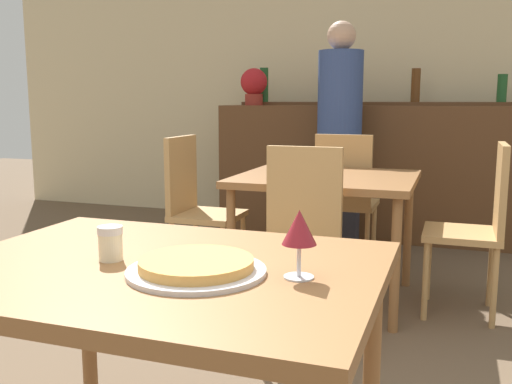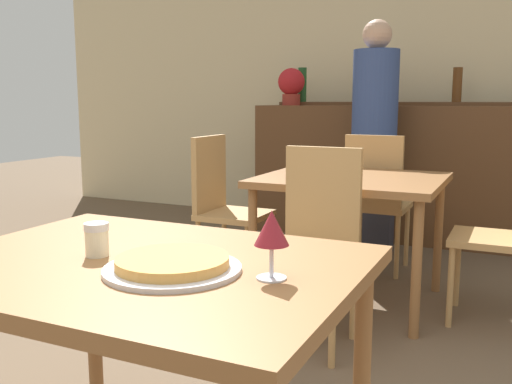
% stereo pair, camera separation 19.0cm
% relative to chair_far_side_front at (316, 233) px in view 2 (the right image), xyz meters
% --- Properties ---
extents(wall_back, '(8.00, 0.05, 2.80)m').
position_rel_chair_far_side_front_xyz_m(wall_back, '(0.01, 2.84, 0.86)').
color(wall_back, beige).
rests_on(wall_back, ground_plane).
extents(dining_table_near, '(1.09, 0.83, 0.76)m').
position_rel_chair_far_side_front_xyz_m(dining_table_near, '(0.01, -1.39, 0.14)').
color(dining_table_near, brown).
rests_on(dining_table_near, ground_plane).
extents(dining_table_far, '(1.00, 0.90, 0.74)m').
position_rel_chair_far_side_front_xyz_m(dining_table_far, '(0.00, 0.61, 0.12)').
color(dining_table_far, brown).
rests_on(dining_table_far, ground_plane).
extents(bar_counter, '(2.60, 0.56, 1.12)m').
position_rel_chair_far_side_front_xyz_m(bar_counter, '(0.01, 2.34, 0.02)').
color(bar_counter, brown).
rests_on(bar_counter, ground_plane).
extents(bar_back_shelf, '(2.39, 0.24, 0.34)m').
position_rel_chair_far_side_front_xyz_m(bar_back_shelf, '(-0.00, 2.48, 0.64)').
color(bar_back_shelf, brown).
rests_on(bar_back_shelf, bar_counter).
extents(chair_far_side_front, '(0.40, 0.40, 0.94)m').
position_rel_chair_far_side_front_xyz_m(chair_far_side_front, '(0.00, 0.00, 0.00)').
color(chair_far_side_front, tan).
rests_on(chair_far_side_front, ground_plane).
extents(chair_far_side_back, '(0.40, 0.40, 0.94)m').
position_rel_chair_far_side_front_xyz_m(chair_far_side_back, '(-0.00, 1.23, 0.00)').
color(chair_far_side_back, tan).
rests_on(chair_far_side_back, ground_plane).
extents(chair_far_side_left, '(0.40, 0.40, 0.94)m').
position_rel_chair_far_side_front_xyz_m(chair_far_side_left, '(-0.84, 0.61, 0.00)').
color(chair_far_side_left, tan).
rests_on(chair_far_side_left, ground_plane).
extents(chair_far_side_right, '(0.40, 0.40, 0.94)m').
position_rel_chair_far_side_front_xyz_m(chair_far_side_right, '(0.84, 0.61, 0.00)').
color(chair_far_side_right, tan).
rests_on(chair_far_side_right, ground_plane).
extents(pizza_tray, '(0.33, 0.33, 0.04)m').
position_rel_chair_far_side_front_xyz_m(pizza_tray, '(0.14, -1.43, 0.24)').
color(pizza_tray, silver).
rests_on(pizza_tray, dining_table_near).
extents(cheese_shaker, '(0.06, 0.06, 0.09)m').
position_rel_chair_far_side_front_xyz_m(cheese_shaker, '(-0.12, -1.40, 0.27)').
color(cheese_shaker, beige).
rests_on(cheese_shaker, dining_table_near).
extents(person_standing, '(0.34, 0.34, 1.75)m').
position_rel_chair_far_side_front_xyz_m(person_standing, '(-0.15, 1.76, 0.42)').
color(person_standing, '#2D2D38').
rests_on(person_standing, ground_plane).
extents(wine_glass, '(0.08, 0.08, 0.16)m').
position_rel_chair_far_side_front_xyz_m(wine_glass, '(0.37, -1.39, 0.34)').
color(wine_glass, silver).
rests_on(wine_glass, dining_table_near).
extents(potted_plant, '(0.24, 0.24, 0.33)m').
position_rel_chair_far_side_front_xyz_m(potted_plant, '(-1.04, 2.29, 0.77)').
color(potted_plant, maroon).
rests_on(potted_plant, bar_counter).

